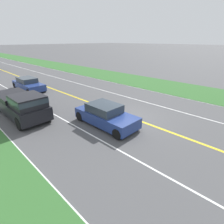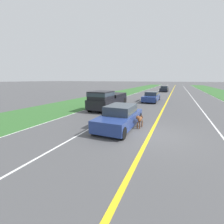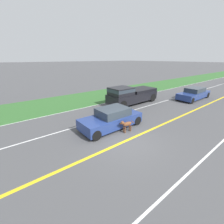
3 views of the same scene
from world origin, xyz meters
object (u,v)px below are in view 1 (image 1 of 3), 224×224
Objects in this scene: ego_car at (106,115)px; car_trailing_near at (28,84)px; dog at (115,111)px; pickup_truck at (21,104)px.

ego_car reaches higher than car_trailing_near.
dog is at bearing 95.61° from car_trailing_near.
pickup_truck is 1.17× the size of car_trailing_near.
ego_car is at bearing 122.35° from pickup_truck.
car_trailing_near is (0.02, -12.16, -0.02)m from ego_car.
pickup_truck is at bearing 65.30° from car_trailing_near.
dog is (-1.15, -0.30, -0.10)m from ego_car.
ego_car reaches higher than dog.
pickup_truck is at bearing -57.65° from ego_car.
ego_car is 0.76× the size of pickup_truck.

